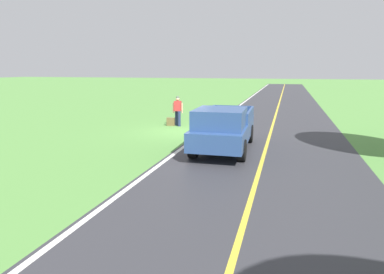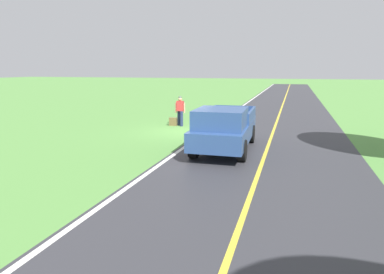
# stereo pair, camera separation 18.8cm
# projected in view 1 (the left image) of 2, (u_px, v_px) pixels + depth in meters

# --- Properties ---
(ground_plane) EXTENTS (200.00, 200.00, 0.00)m
(ground_plane) POSITION_uv_depth(u_px,v_px,m) (185.00, 132.00, 17.91)
(ground_plane) COLOR #568E42
(road_surface) EXTENTS (7.18, 120.00, 0.00)m
(road_surface) POSITION_uv_depth(u_px,v_px,m) (269.00, 136.00, 16.74)
(road_surface) COLOR #333338
(road_surface) RESTS_ON ground
(lane_edge_line) EXTENTS (0.16, 117.60, 0.00)m
(lane_edge_line) POSITION_uv_depth(u_px,v_px,m) (203.00, 133.00, 17.65)
(lane_edge_line) COLOR silver
(lane_edge_line) RESTS_ON ground
(lane_centre_line) EXTENTS (0.14, 117.60, 0.00)m
(lane_centre_line) POSITION_uv_depth(u_px,v_px,m) (269.00, 136.00, 16.74)
(lane_centre_line) COLOR gold
(lane_centre_line) RESTS_ON ground
(hitchhiker_walking) EXTENTS (0.62, 0.51, 1.75)m
(hitchhiker_walking) POSITION_uv_depth(u_px,v_px,m) (178.00, 109.00, 19.61)
(hitchhiker_walking) COLOR navy
(hitchhiker_walking) RESTS_ON ground
(suitcase_carried) EXTENTS (0.47, 0.23, 0.48)m
(suitcase_carried) POSITION_uv_depth(u_px,v_px,m) (171.00, 122.00, 19.76)
(suitcase_carried) COLOR brown
(suitcase_carried) RESTS_ON ground
(pickup_truck_passing) EXTENTS (2.21, 5.45, 1.82)m
(pickup_truck_passing) POSITION_uv_depth(u_px,v_px,m) (223.00, 127.00, 13.61)
(pickup_truck_passing) COLOR #2D4C84
(pickup_truck_passing) RESTS_ON ground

